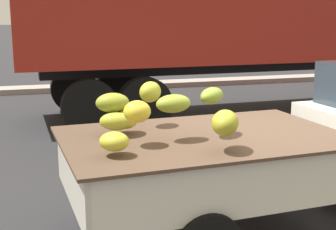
# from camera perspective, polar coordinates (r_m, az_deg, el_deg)

# --- Properties ---
(ground) EXTENTS (220.00, 220.00, 0.00)m
(ground) POSITION_cam_1_polar(r_m,az_deg,el_deg) (5.71, 11.48, -11.70)
(ground) COLOR #28282B
(curb_strip) EXTENTS (80.00, 0.80, 0.16)m
(curb_strip) POSITION_cam_1_polar(r_m,az_deg,el_deg) (14.94, -6.76, 3.45)
(curb_strip) COLOR gray
(curb_strip) RESTS_ON ground
(semi_trailer) EXTENTS (12.06, 2.87, 3.95)m
(semi_trailer) POSITION_cam_1_polar(r_m,az_deg,el_deg) (11.70, 12.80, 13.01)
(semi_trailer) COLOR maroon
(semi_trailer) RESTS_ON ground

